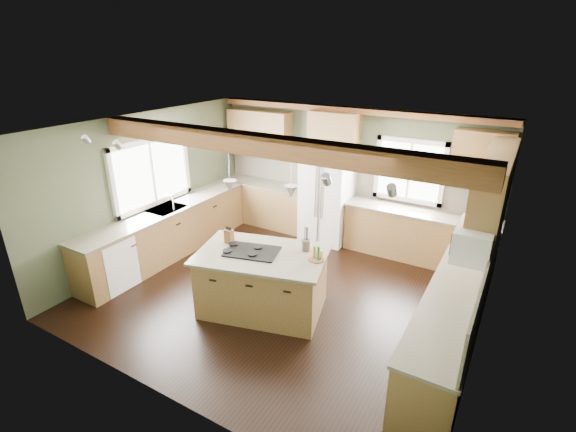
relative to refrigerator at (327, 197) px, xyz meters
The scene contains 37 objects.
floor 2.32m from the refrigerator, 81.95° to the right, with size 5.60×5.60×0.00m, color black.
ceiling 2.73m from the refrigerator, 81.95° to the right, with size 5.60×5.60×0.00m, color silver.
wall_back 0.63m from the refrigerator, 51.71° to the left, with size 5.60×5.60×0.00m, color #434D36.
wall_left 3.30m from the refrigerator, 139.70° to the right, with size 5.00×5.00×0.00m, color #434D36.
wall_right 3.78m from the refrigerator, 34.37° to the right, with size 5.00×5.00×0.00m, color #434D36.
ceiling_beam 3.11m from the refrigerator, 83.57° to the right, with size 5.55×0.26×0.26m, color #5A3119.
soffit_trim 1.69m from the refrigerator, 43.03° to the left, with size 5.55×0.20×0.10m, color #5A3119.
backsplash_back 0.57m from the refrigerator, 50.58° to the left, with size 5.58×0.03×0.58m, color brown.
backsplash_right 3.73m from the refrigerator, 33.86° to the right, with size 0.03×3.70×0.58m, color brown.
base_cab_back_left 1.56m from the refrigerator, behind, with size 2.02×0.60×0.88m, color brown.
counter_back_left 1.49m from the refrigerator, behind, with size 2.06×0.64×0.04m, color #51493B.
base_cab_back_right 1.85m from the refrigerator, ahead, with size 2.62×0.60×0.88m, color brown.
counter_back_right 1.79m from the refrigerator, ahead, with size 2.66×0.64×0.04m, color #51493B.
base_cab_left 3.06m from the refrigerator, 136.74° to the right, with size 0.60×3.70×0.88m, color brown.
counter_left 3.02m from the refrigerator, 136.74° to the right, with size 0.64×3.74×0.04m, color #51493B.
base_cab_right 3.51m from the refrigerator, 36.47° to the right, with size 0.60×3.70×0.88m, color brown.
counter_right 3.48m from the refrigerator, 36.47° to the right, with size 0.64×3.74×0.04m, color #51493B.
upper_cab_back_left 2.00m from the refrigerator, behind, with size 1.40×0.35×0.90m, color brown.
upper_cab_over_fridge 1.27m from the refrigerator, 90.00° to the left, with size 0.96×0.35×0.70m, color brown.
upper_cab_right 3.34m from the refrigerator, 22.64° to the right, with size 0.35×2.20×0.90m, color brown.
upper_cab_back_corner 2.81m from the refrigerator, ahead, with size 0.90×0.35×0.90m, color brown.
window_left 3.30m from the refrigerator, 140.15° to the right, with size 0.04×1.60×1.05m, color white.
window_back 1.63m from the refrigerator, 13.94° to the left, with size 1.10×0.04×1.00m, color white.
sink 3.02m from the refrigerator, 136.74° to the right, with size 0.50×0.65×0.03m, color #262628.
faucet 2.90m from the refrigerator, 134.30° to the right, with size 0.02×0.02×0.28m, color #B2B2B7.
dishwasher 4.05m from the refrigerator, 123.02° to the right, with size 0.60×0.60×0.84m, color white.
oven 4.40m from the refrigerator, 50.38° to the right, with size 0.60×0.72×0.84m, color white.
microwave 3.66m from the refrigerator, 37.00° to the right, with size 0.40×0.70×0.38m, color white.
pendant_left 2.95m from the refrigerator, 93.35° to the right, with size 0.18×0.18×0.16m, color #B2B2B7.
pendant_right 2.82m from the refrigerator, 75.48° to the right, with size 0.18×0.18×0.16m, color #B2B2B7.
refrigerator is the anchor object (origin of this frame).
island 2.71m from the refrigerator, 84.64° to the right, with size 1.70×1.04×0.88m, color brown.
island_top 2.68m from the refrigerator, 84.64° to the right, with size 1.82×1.16×0.04m, color #51493B.
cooktop 2.70m from the refrigerator, 87.62° to the right, with size 0.74×0.49×0.02m, color black.
knife_block 2.65m from the refrigerator, 97.72° to the right, with size 0.12×0.09×0.21m, color #572D1A.
utensil_crock 2.38m from the refrigerator, 71.92° to the right, with size 0.12×0.12×0.16m, color #473E39.
bottle_tray 2.64m from the refrigerator, 67.77° to the right, with size 0.23×0.23×0.21m, color brown, non-canonical shape.
Camera 1 is at (2.91, -4.87, 3.64)m, focal length 26.00 mm.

